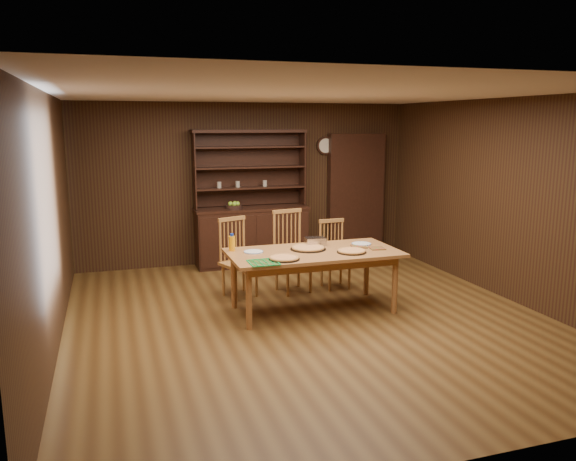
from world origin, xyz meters
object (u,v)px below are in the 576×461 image
object	(u,v)px
china_hutch	(251,228)
juice_bottle	(232,243)
chair_left	(236,254)
chair_center	(291,248)
chair_right	(334,252)
dining_table	(313,257)

from	to	relation	value
china_hutch	juice_bottle	distance (m)	2.31
chair_left	chair_center	world-z (taller)	chair_center
chair_center	chair_right	distance (m)	0.64
chair_left	china_hutch	bearing A→B (deg)	48.74
chair_right	chair_center	bearing A→B (deg)	176.34
dining_table	juice_bottle	xyz separation A→B (m)	(-0.93, 0.32, 0.17)
chair_left	juice_bottle	distance (m)	0.69
juice_bottle	china_hutch	bearing A→B (deg)	70.07
dining_table	juice_bottle	world-z (taller)	juice_bottle
chair_center	china_hutch	bearing A→B (deg)	85.46
dining_table	chair_left	size ratio (longest dim) A/B	1.96
dining_table	juice_bottle	distance (m)	1.00
chair_right	juice_bottle	bearing A→B (deg)	-162.26
dining_table	chair_left	bearing A→B (deg)	129.24
china_hutch	chair_left	bearing A→B (deg)	-111.02
dining_table	chair_right	bearing A→B (deg)	54.43
dining_table	chair_left	xyz separation A→B (m)	(-0.75, 0.92, -0.12)
chair_right	juice_bottle	xyz separation A→B (m)	(-1.57, -0.56, 0.34)
china_hutch	dining_table	distance (m)	2.49
chair_right	china_hutch	bearing A→B (deg)	114.13
china_hutch	dining_table	size ratio (longest dim) A/B	1.06
china_hutch	chair_center	bearing A→B (deg)	-84.46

